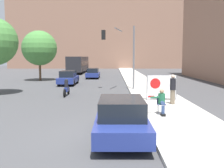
# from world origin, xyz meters

# --- Properties ---
(ground_plane) EXTENTS (160.00, 160.00, 0.00)m
(ground_plane) POSITION_xyz_m (0.00, 0.00, 0.00)
(ground_plane) COLOR #444447
(sidewalk_curb) EXTENTS (3.45, 90.00, 0.16)m
(sidewalk_curb) POSITION_xyz_m (3.15, 15.00, 0.08)
(sidewalk_curb) COLOR beige
(sidewalk_curb) RESTS_ON ground_plane
(building_backdrop_far) EXTENTS (52.00, 12.00, 36.24)m
(building_backdrop_far) POSITION_xyz_m (-2.00, 62.32, 18.12)
(building_backdrop_far) COLOR #936B56
(building_backdrop_far) RESTS_ON ground_plane
(seated_protester) EXTENTS (0.93, 0.77, 1.24)m
(seated_protester) POSITION_xyz_m (2.40, 2.66, 0.83)
(seated_protester) COLOR #474C56
(seated_protester) RESTS_ON sidewalk_curb
(jogger_on_sidewalk) EXTENTS (0.34, 0.34, 1.76)m
(jogger_on_sidewalk) POSITION_xyz_m (3.58, 5.35, 1.06)
(jogger_on_sidewalk) COLOR #756651
(jogger_on_sidewalk) RESTS_ON sidewalk_curb
(protest_banner) EXTENTS (1.96, 0.06, 1.61)m
(protest_banner) POSITION_xyz_m (3.19, 6.82, 1.01)
(protest_banner) COLOR slate
(protest_banner) RESTS_ON sidewalk_curb
(traffic_light_pole) EXTENTS (2.92, 2.69, 5.49)m
(traffic_light_pole) POSITION_xyz_m (0.81, 12.78, 3.86)
(traffic_light_pole) COLOR slate
(traffic_light_pole) RESTS_ON sidewalk_curb
(parked_car_curbside) EXTENTS (1.83, 4.41, 1.46)m
(parked_car_curbside) POSITION_xyz_m (0.35, -0.39, 0.73)
(parked_car_curbside) COLOR navy
(parked_car_curbside) RESTS_ON ground_plane
(car_on_road_nearest) EXTENTS (1.71, 4.41, 1.53)m
(car_on_road_nearest) POSITION_xyz_m (-4.79, 17.33, 0.75)
(car_on_road_nearest) COLOR navy
(car_on_road_nearest) RESTS_ON ground_plane
(car_on_road_midblock) EXTENTS (1.77, 4.39, 1.43)m
(car_on_road_midblock) POSITION_xyz_m (-2.82, 25.79, 0.72)
(car_on_road_midblock) COLOR navy
(car_on_road_midblock) RESTS_ON ground_plane
(city_bus_on_road) EXTENTS (2.61, 12.30, 3.08)m
(city_bus_on_road) POSITION_xyz_m (-6.57, 37.92, 1.78)
(city_bus_on_road) COLOR #232328
(city_bus_on_road) RESTS_ON ground_plane
(motorcycle_on_road) EXTENTS (0.28, 2.18, 1.28)m
(motorcycle_on_road) POSITION_xyz_m (-3.55, 9.65, 0.55)
(motorcycle_on_road) COLOR navy
(motorcycle_on_road) RESTS_ON ground_plane
(street_tree_midblock) EXTENTS (4.36, 4.36, 6.28)m
(street_tree_midblock) POSITION_xyz_m (-9.25, 22.21, 4.09)
(street_tree_midblock) COLOR brown
(street_tree_midblock) RESTS_ON ground_plane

